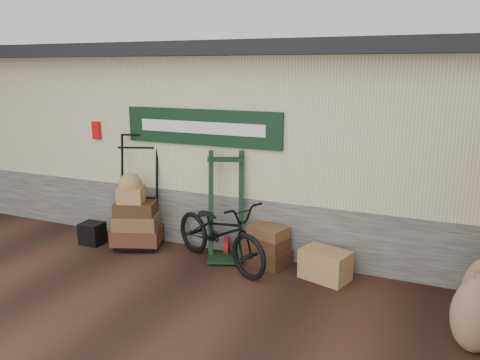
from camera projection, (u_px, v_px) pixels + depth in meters
name	position (u px, v px, depth m)	size (l,w,h in m)	color
ground	(191.00, 275.00, 6.57)	(80.00, 80.00, 0.00)	black
station_building	(261.00, 135.00, 8.63)	(14.40, 4.10, 3.20)	#4C4C47
porter_trolley	(138.00, 190.00, 7.53)	(0.92, 0.69, 1.83)	black
green_barrow	(226.00, 207.00, 6.97)	(0.59, 0.50, 1.63)	black
suitcase_stack	(266.00, 244.00, 6.88)	(0.67, 0.42, 0.60)	#362111
wicker_hamper	(325.00, 265.00, 6.40)	(0.64, 0.41, 0.41)	#9A6D3D
black_trunk	(92.00, 233.00, 7.69)	(0.36, 0.31, 0.36)	black
bicycle	(220.00, 228.00, 6.78)	(1.94, 0.68, 1.13)	black
burlap_sack_right	(477.00, 315.00, 4.71)	(0.51, 0.43, 0.81)	brown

